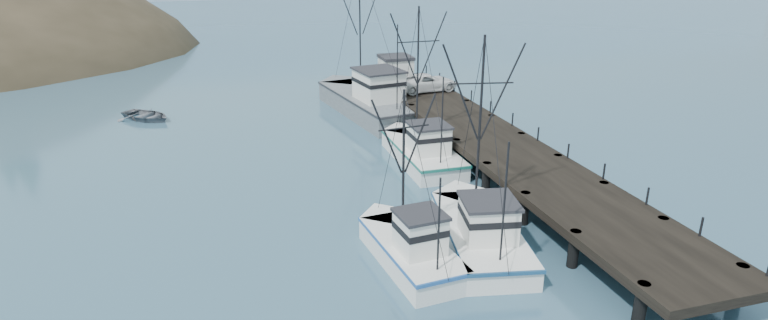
# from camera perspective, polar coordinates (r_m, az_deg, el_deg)

# --- Properties ---
(ground) EXTENTS (400.00, 400.00, 0.00)m
(ground) POSITION_cam_1_polar(r_m,az_deg,el_deg) (27.22, -2.48, -14.57)
(ground) COLOR #31556D
(ground) RESTS_ON ground
(pier) EXTENTS (6.00, 44.00, 2.00)m
(pier) POSITION_cam_1_polar(r_m,az_deg,el_deg) (44.55, 9.99, 1.88)
(pier) COLOR black
(pier) RESTS_ON ground
(trawler_near) EXTENTS (5.43, 11.38, 11.45)m
(trawler_near) POSITION_cam_1_polar(r_m,az_deg,el_deg) (32.88, 9.02, -6.59)
(trawler_near) COLOR white
(trawler_near) RESTS_ON ground
(trawler_mid) EXTENTS (3.75, 9.00, 9.20)m
(trawler_mid) POSITION_cam_1_polar(r_m,az_deg,el_deg) (30.80, 2.39, -8.30)
(trawler_mid) COLOR white
(trawler_mid) RESTS_ON ground
(trawler_far) EXTENTS (3.67, 11.18, 11.50)m
(trawler_far) POSITION_cam_1_polar(r_m,az_deg,el_deg) (44.48, 3.53, 0.94)
(trawler_far) COLOR white
(trawler_far) RESTS_ON ground
(work_vessel) EXTENTS (7.36, 17.21, 14.10)m
(work_vessel) POSITION_cam_1_polar(r_m,az_deg,el_deg) (56.87, -1.53, 5.73)
(work_vessel) COLOR slate
(work_vessel) RESTS_ON ground
(pier_shed) EXTENTS (3.00, 3.20, 2.80)m
(pier_shed) POSITION_cam_1_polar(r_m,az_deg,el_deg) (59.71, 1.12, 8.60)
(pier_shed) COLOR silver
(pier_shed) RESTS_ON pier
(pickup_truck) EXTENTS (6.07, 3.20, 1.63)m
(pickup_truck) POSITION_cam_1_polar(r_m,az_deg,el_deg) (57.05, 4.13, 7.37)
(pickup_truck) COLOR silver
(pickup_truck) RESTS_ON pier
(motorboat) EXTENTS (6.29, 6.29, 1.07)m
(motorboat) POSITION_cam_1_polar(r_m,az_deg,el_deg) (59.11, -21.65, 3.61)
(motorboat) COLOR slate
(motorboat) RESTS_ON ground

